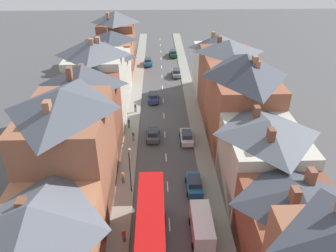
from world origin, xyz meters
The scene contains 20 objects.
pavement_left centered at (-5.10, 38.00, 0.07)m, with size 2.20×104.00×0.14m, color gray.
pavement_right centered at (5.10, 38.00, 0.07)m, with size 2.20×104.00×0.14m, color gray.
centre_line_dashes centered at (0.00, 36.00, 0.01)m, with size 0.14×97.80×0.01m.
terrace_row_left centered at (-10.18, 27.94, 5.73)m, with size 8.00×80.46×13.70m.
terrace_row_right centered at (10.18, 19.11, 5.73)m, with size 8.00×64.34×13.49m.
double_decker_bus_lead centered at (-1.81, 8.88, 2.82)m, with size 2.74×10.80×5.30m.
car_near_blue centered at (-3.10, 61.36, 0.85)m, with size 1.90×3.87×1.69m.
car_near_silver centered at (-1.80, 28.89, 0.80)m, with size 1.90×4.11×1.57m.
car_parked_left_a centered at (-1.80, 41.69, 0.85)m, with size 1.90×4.12×1.69m.
car_parked_right_a centered at (3.10, 27.94, 0.81)m, with size 1.90×4.17×1.61m.
car_mid_black centered at (3.10, 54.10, 0.81)m, with size 1.90×4.17×1.60m.
car_parked_left_b centered at (3.10, 67.86, 0.83)m, with size 1.90×4.58×1.64m.
car_mid_white centered at (3.10, 17.38, 0.86)m, with size 1.90×4.07×1.70m.
delivery_van centered at (3.10, 10.45, 1.34)m, with size 2.20×5.20×2.41m.
pedestrian_near_right centered at (-4.49, 9.86, 1.03)m, with size 0.36×0.22×1.61m.
pedestrian_mid_left centered at (-5.32, 18.69, 1.03)m, with size 0.36×0.22×1.61m.
pedestrian_mid_right centered at (-4.63, 28.23, 1.03)m, with size 0.36×0.22×1.61m.
pedestrian_far_left centered at (-5.53, 31.97, 1.03)m, with size 0.36×0.22×1.61m.
pedestrian_far_right centered at (-4.80, 37.38, 1.03)m, with size 0.36×0.22×1.61m.
street_lamp centered at (-4.25, 17.32, 3.24)m, with size 0.20×1.12×5.50m.
Camera 1 is at (-1.00, -12.29, 25.73)m, focal length 35.00 mm.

